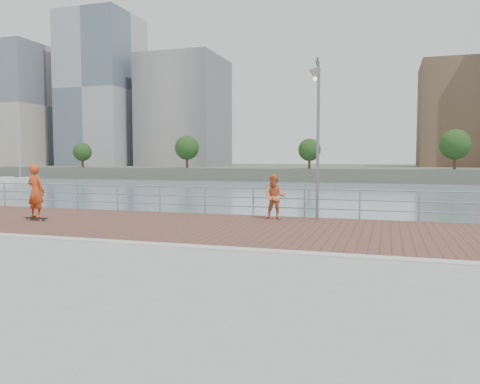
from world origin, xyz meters
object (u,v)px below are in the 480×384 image
(guardrail, at_px, (279,199))
(street_lamp, at_px, (317,110))
(bystander, at_px, (275,197))
(skateboarder, at_px, (36,191))

(guardrail, bearing_deg, street_lamp, -29.97)
(street_lamp, bearing_deg, bystander, -177.38)
(street_lamp, relative_size, bystander, 3.37)
(guardrail, xyz_separation_m, street_lamp, (1.58, -0.91, 3.29))
(skateboarder, xyz_separation_m, bystander, (8.22, 2.88, -0.23))
(skateboarder, bearing_deg, bystander, -155.90)
(street_lamp, bearing_deg, guardrail, 150.03)
(bystander, bearing_deg, skateboarder, -160.18)
(street_lamp, distance_m, skateboarder, 10.56)
(bystander, bearing_deg, street_lamp, 3.11)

